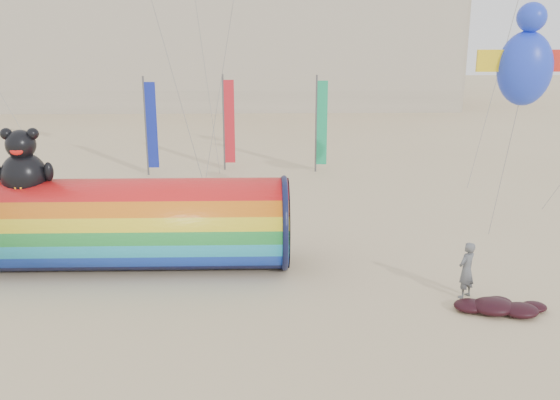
{
  "coord_description": "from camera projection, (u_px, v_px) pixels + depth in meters",
  "views": [
    {
      "loc": [
        0.01,
        -17.54,
        7.82
      ],
      "look_at": [
        0.5,
        1.5,
        2.4
      ],
      "focal_mm": 40.0,
      "sensor_mm": 36.0,
      "label": 1
    }
  ],
  "objects": [
    {
      "name": "fabric_bundle",
      "position": [
        500.0,
        307.0,
        17.43
      ],
      "size": [
        2.62,
        1.35,
        0.41
      ],
      "color": "#330912",
      "rests_on": "ground"
    },
    {
      "name": "kite_handler",
      "position": [
        466.0,
        270.0,
        18.22
      ],
      "size": [
        0.74,
        0.71,
        1.71
      ],
      "primitive_type": "imported",
      "rotation": [
        0.0,
        0.0,
        3.82
      ],
      "color": "#565A5E",
      "rests_on": "ground"
    },
    {
      "name": "festival_banners",
      "position": [
        233.0,
        124.0,
        33.24
      ],
      "size": [
        9.63,
        1.22,
        5.2
      ],
      "color": "#59595E",
      "rests_on": "ground"
    },
    {
      "name": "ground",
      "position": [
        265.0,
        289.0,
        19.0
      ],
      "size": [
        160.0,
        160.0,
        0.0
      ],
      "primitive_type": "plane",
      "color": "#CCB58C",
      "rests_on": "ground"
    },
    {
      "name": "windsock_assembly",
      "position": [
        130.0,
        222.0,
        20.3
      ],
      "size": [
        10.3,
        3.14,
        4.75
      ],
      "color": "red",
      "rests_on": "ground"
    }
  ]
}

